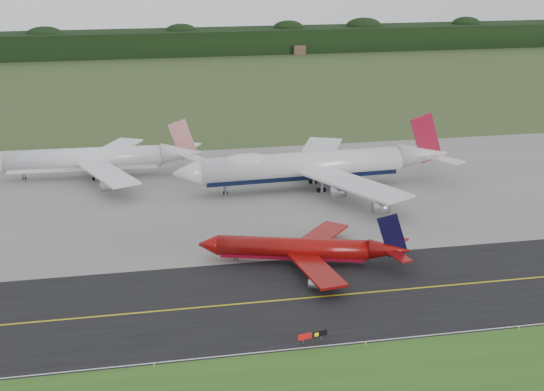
{
  "coord_description": "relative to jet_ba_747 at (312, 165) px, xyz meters",
  "views": [
    {
      "loc": [
        -27.56,
        -113.24,
        56.33
      ],
      "look_at": [
        -1.23,
        22.0,
        9.18
      ],
      "focal_mm": 50.0,
      "sensor_mm": 36.0,
      "label": 1
    }
  ],
  "objects": [
    {
      "name": "ground",
      "position": [
        -14.06,
        -51.72,
        -5.72
      ],
      "size": [
        600.0,
        600.0,
        0.0
      ],
      "primitive_type": "plane",
      "color": "#314922",
      "rests_on": "ground"
    },
    {
      "name": "taxiway",
      "position": [
        -14.06,
        -55.72,
        -5.71
      ],
      "size": [
        400.0,
        32.0,
        0.02
      ],
      "primitive_type": "cube",
      "color": "black",
      "rests_on": "ground"
    },
    {
      "name": "apron",
      "position": [
        -14.06,
        -0.72,
        -5.72
      ],
      "size": [
        400.0,
        78.0,
        0.01
      ],
      "primitive_type": "cube",
      "color": "gray",
      "rests_on": "ground"
    },
    {
      "name": "taxiway_centreline",
      "position": [
        -14.06,
        -55.72,
        -5.69
      ],
      "size": [
        400.0,
        0.4,
        0.0
      ],
      "primitive_type": "cube",
      "color": "gold",
      "rests_on": "taxiway"
    },
    {
      "name": "taxiway_edge_line",
      "position": [
        -14.06,
        -71.22,
        -5.69
      ],
      "size": [
        400.0,
        0.25,
        0.0
      ],
      "primitive_type": "cube",
      "color": "silver",
      "rests_on": "taxiway"
    },
    {
      "name": "horizon_treeline",
      "position": [
        -14.06,
        222.04,
        -0.25
      ],
      "size": [
        700.0,
        25.0,
        12.0
      ],
      "color": "black",
      "rests_on": "ground"
    },
    {
      "name": "jet_ba_747",
      "position": [
        0.0,
        0.0,
        0.0
      ],
      "size": [
        66.88,
        55.38,
        16.82
      ],
      "color": "silver",
      "rests_on": "ground"
    },
    {
      "name": "jet_red_737",
      "position": [
        -11.78,
        -42.06,
        -2.87
      ],
      "size": [
        37.53,
        29.9,
        10.31
      ],
      "color": "maroon",
      "rests_on": "ground"
    },
    {
      "name": "jet_star_tail",
      "position": [
        -50.22,
        18.86,
        -1.08
      ],
      "size": [
        52.79,
        44.22,
        13.94
      ],
      "color": "white",
      "rests_on": "ground"
    },
    {
      "name": "taxiway_sign",
      "position": [
        -17.02,
        -69.71,
        -4.64
      ],
      "size": [
        4.56,
        1.0,
        1.53
      ],
      "color": "slate",
      "rests_on": "ground"
    },
    {
      "name": "edge_marker_left",
      "position": [
        -40.21,
        -72.22,
        -5.47
      ],
      "size": [
        0.16,
        0.16,
        0.5
      ],
      "primitive_type": "cylinder",
      "color": "yellow",
      "rests_on": "ground"
    },
    {
      "name": "edge_marker_center",
      "position": [
        -9.68,
        -72.22,
        -5.47
      ],
      "size": [
        0.16,
        0.16,
        0.5
      ],
      "primitive_type": "cylinder",
      "color": "yellow",
      "rests_on": "ground"
    },
    {
      "name": "edge_marker_right",
      "position": [
        14.55,
        -72.22,
        -5.47
      ],
      "size": [
        0.16,
        0.16,
        0.5
      ],
      "primitive_type": "cylinder",
      "color": "yellow",
      "rests_on": "ground"
    }
  ]
}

